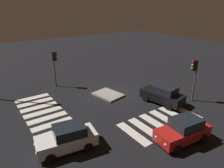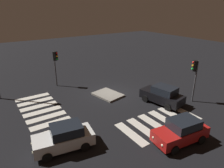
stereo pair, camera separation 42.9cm
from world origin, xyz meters
name	(u,v)px [view 1 (the left image)]	position (x,y,z in m)	size (l,w,h in m)	color
ground_plane	(112,93)	(0.00, 0.00, 0.00)	(80.00, 80.00, 0.00)	black
traffic_island	(108,95)	(0.29, -0.70, 0.09)	(3.16, 2.61, 0.18)	gray
car_black	(163,95)	(4.57, 2.52, 0.85)	(4.15, 2.39, 1.73)	black
car_red	(183,130)	(9.25, -0.69, 0.80)	(2.12, 3.90, 1.64)	red
car_white	(67,138)	(5.64, -7.34, 0.80)	(2.21, 3.92, 1.64)	silver
traffic_light_south	(55,61)	(-5.06, -3.99, 2.98)	(0.53, 0.54, 3.93)	#47474C
traffic_light_north	(195,70)	(5.73, 5.17, 3.01)	(0.53, 0.54, 3.97)	#47474C
crosswalk_near	(43,112)	(0.00, -7.18, 0.01)	(7.60, 3.20, 0.02)	silver
crosswalk_side	(161,121)	(6.76, 0.00, 0.01)	(3.20, 6.45, 0.02)	silver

